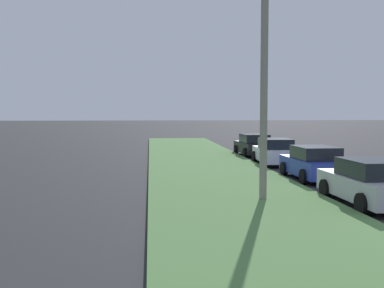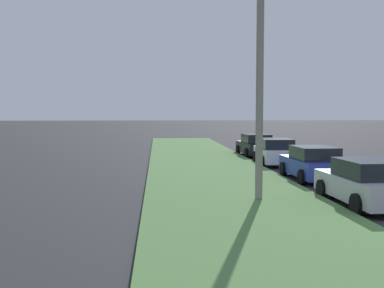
{
  "view_description": "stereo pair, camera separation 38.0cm",
  "coord_description": "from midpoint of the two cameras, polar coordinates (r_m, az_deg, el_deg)",
  "views": [
    {
      "loc": [
        -9.94,
        9.07,
        2.96
      ],
      "look_at": [
        13.94,
        6.88,
        1.29
      ],
      "focal_mm": 43.41,
      "sensor_mm": 36.0,
      "label": 1
    },
    {
      "loc": [
        -9.97,
        8.69,
        2.96
      ],
      "look_at": [
        13.94,
        6.88,
        1.29
      ],
      "focal_mm": 43.41,
      "sensor_mm": 36.0,
      "label": 2
    }
  ],
  "objects": [
    {
      "name": "grass_median",
      "position": [
        20.35,
        3.49,
        -4.22
      ],
      "size": [
        60.0,
        6.0,
        0.12
      ],
      "primitive_type": "cube",
      "color": "#517F42",
      "rests_on": "ground"
    },
    {
      "name": "parked_car_silver",
      "position": [
        15.69,
        21.31,
        -4.53
      ],
      "size": [
        4.33,
        2.08,
        1.47
      ],
      "rotation": [
        0.0,
        0.0,
        0.02
      ],
      "color": "#B2B5BA",
      "rests_on": "ground"
    },
    {
      "name": "parked_car_white",
      "position": [
        26.36,
        10.64,
        -0.98
      ],
      "size": [
        4.4,
        2.21,
        1.47
      ],
      "rotation": [
        0.0,
        0.0,
        -0.06
      ],
      "color": "silver",
      "rests_on": "ground"
    },
    {
      "name": "streetlight",
      "position": [
        15.19,
        10.42,
        9.3
      ],
      "size": [
        0.99,
        2.83,
        7.5
      ],
      "color": "gray",
      "rests_on": "ground"
    },
    {
      "name": "parked_car_blue",
      "position": [
        20.85,
        15.14,
        -2.34
      ],
      "size": [
        4.31,
        2.05,
        1.47
      ],
      "rotation": [
        0.0,
        0.0,
        0.01
      ],
      "color": "#23389E",
      "rests_on": "ground"
    },
    {
      "name": "parked_car_black",
      "position": [
        31.45,
        8.16,
        -0.16
      ],
      "size": [
        4.36,
        2.13,
        1.47
      ],
      "rotation": [
        0.0,
        0.0,
        0.03
      ],
      "color": "black",
      "rests_on": "ground"
    }
  ]
}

